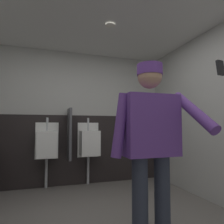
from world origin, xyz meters
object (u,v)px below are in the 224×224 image
Objects in this scene: urinal_middle at (89,143)px; person at (151,138)px; urinal_left at (47,144)px; cell_phone at (220,68)px.

urinal_middle is 2.13m from person.
urinal_left is 11.27× the size of cell_phone.
cell_phone reaches higher than urinal_middle.
urinal_middle is 0.75× the size of person.
person is at bearing -86.87° from urinal_middle.
urinal_middle is at bearing 93.13° from person.
person is at bearing -67.77° from urinal_left.
cell_phone reaches higher than urinal_left.
urinal_middle is 11.27× the size of cell_phone.
cell_phone is at bearing -59.99° from person.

